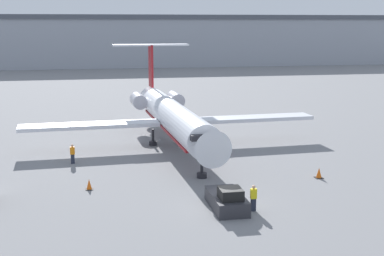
% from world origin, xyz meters
% --- Properties ---
extents(ground_plane, '(600.00, 600.00, 0.00)m').
position_xyz_m(ground_plane, '(0.00, 0.00, 0.00)').
color(ground_plane, slate).
extents(terminal_building, '(180.00, 16.80, 14.23)m').
position_xyz_m(terminal_building, '(0.00, 120.00, 7.14)').
color(terminal_building, '#9EA3AD').
rests_on(terminal_building, ground).
extents(airplane_main, '(29.37, 28.60, 9.54)m').
position_xyz_m(airplane_main, '(-0.73, 18.77, 3.08)').
color(airplane_main, silver).
rests_on(airplane_main, ground).
extents(pushback_tug, '(2.05, 4.41, 1.65)m').
position_xyz_m(pushback_tug, '(0.01, -0.01, 0.60)').
color(pushback_tug, '#2D2D33').
rests_on(pushback_tug, ground).
extents(worker_near_tug, '(0.40, 0.24, 1.74)m').
position_xyz_m(worker_near_tug, '(1.58, -0.77, 0.91)').
color(worker_near_tug, '#232838').
rests_on(worker_near_tug, ground).
extents(worker_by_wing, '(0.40, 0.24, 1.72)m').
position_xyz_m(worker_by_wing, '(-10.29, 13.63, 0.90)').
color(worker_by_wing, '#232838').
rests_on(worker_by_wing, ground).
extents(traffic_cone_left, '(0.54, 0.54, 0.79)m').
position_xyz_m(traffic_cone_left, '(-8.90, 5.84, 0.38)').
color(traffic_cone_left, black).
rests_on(traffic_cone_left, ground).
extents(traffic_cone_right, '(0.62, 0.62, 0.84)m').
position_xyz_m(traffic_cone_right, '(8.90, 5.48, 0.40)').
color(traffic_cone_right, black).
rests_on(traffic_cone_right, ground).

